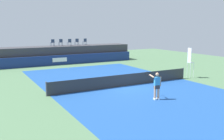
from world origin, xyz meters
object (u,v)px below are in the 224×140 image
spectator_chair_far_left (52,42)px  umpire_chair (190,61)px  spectator_chair_left (61,42)px  spectator_chair_right (77,42)px  spectator_chair_far_right (85,41)px  tennis_ball (68,69)px  tennis_player (157,85)px  net_post_far (183,73)px  spectator_chair_center (69,42)px  net_post_near (46,89)px

spectator_chair_far_left → umpire_chair: bearing=-61.4°
spectator_chair_left → spectator_chair_right: bearing=0.4°
spectator_chair_far_right → tennis_ball: 7.34m
spectator_chair_far_left → spectator_chair_right: size_ratio=1.00×
spectator_chair_right → tennis_player: bearing=-96.2°
spectator_chair_left → umpire_chair: spectator_chair_left is taller
spectator_chair_far_right → net_post_far: bearing=-78.5°
spectator_chair_far_left → spectator_chair_left: (1.12, 0.16, 0.00)m
spectator_chair_left → spectator_chair_far_right: size_ratio=1.00×
spectator_chair_far_right → spectator_chair_center: bearing=-174.0°
net_post_near → tennis_ball: (5.01, 10.02, -0.46)m
spectator_chair_far_left → net_post_far: 17.25m
spectator_chair_left → spectator_chair_far_left: bearing=-171.7°
tennis_player → tennis_ball: size_ratio=26.03×
spectator_chair_far_left → net_post_near: spectator_chair_far_left is taller
spectator_chair_far_left → tennis_ball: spectator_chair_far_left is taller
spectator_chair_far_left → spectator_chair_left: size_ratio=1.00×
spectator_chair_left → net_post_far: spectator_chair_left is taller
net_post_near → umpire_chair: bearing=0.0°
spectator_chair_center → net_post_far: bearing=-70.4°
spectator_chair_far_right → tennis_ball: bearing=-128.4°
spectator_chair_far_right → spectator_chair_right: bearing=173.5°
spectator_chair_far_left → umpire_chair: 17.50m
spectator_chair_center → spectator_chair_right: bearing=17.4°
umpire_chair → net_post_far: bearing=-179.8°
umpire_chair → spectator_chair_far_right: bearing=104.3°
spectator_chair_far_right → net_post_far: size_ratio=0.89×
tennis_player → spectator_chair_center: bearing=87.1°
spectator_chair_center → spectator_chair_far_right: same height
spectator_chair_right → net_post_near: size_ratio=0.89×
spectator_chair_left → net_post_near: bearing=-111.0°
net_post_near → net_post_far: bearing=0.0°
spectator_chair_far_left → spectator_chair_center: same height
spectator_chair_far_left → net_post_near: size_ratio=0.89×
spectator_chair_center → spectator_chair_right: size_ratio=1.00×
spectator_chair_far_left → spectator_chair_center: (2.19, -0.18, 0.00)m
net_post_far → tennis_player: tennis_player is taller
net_post_near → spectator_chair_far_left: bearing=72.6°
spectator_chair_far_left → tennis_ball: size_ratio=13.06×
spectator_chair_left → tennis_ball: 6.15m
spectator_chair_right → net_post_near: 17.67m
spectator_chair_far_left → spectator_chair_far_right: bearing=0.7°
spectator_chair_far_left → spectator_chair_right: bearing=3.1°
spectator_chair_left → spectator_chair_right: size_ratio=1.00×
umpire_chair → net_post_far: 1.34m
spectator_chair_far_right → net_post_near: bearing=-121.0°
net_post_near → tennis_ball: bearing=63.4°
spectator_chair_center → spectator_chair_far_left: bearing=175.3°
spectator_chair_far_left → net_post_far: (7.59, -15.33, -2.19)m
spectator_chair_far_left → net_post_far: bearing=-63.7°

